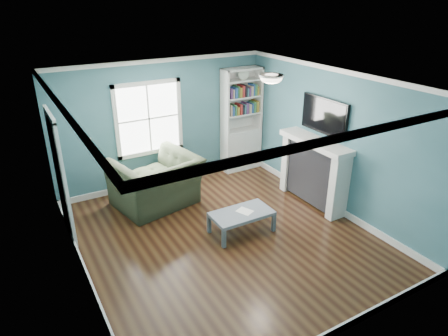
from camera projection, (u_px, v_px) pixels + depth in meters
floor at (224, 236)px, 6.71m from camera, size 5.00×5.00×0.00m
room_walls at (224, 149)px, 6.07m from camera, size 5.00×5.00×5.00m
trim at (224, 169)px, 6.21m from camera, size 4.50×5.00×2.60m
window at (149, 119)px, 7.95m from camera, size 1.40×0.06×1.50m
bookshelf at (241, 130)px, 8.97m from camera, size 0.90×0.35×2.31m
fireplace at (314, 172)px, 7.56m from camera, size 0.44×1.58×1.30m
tv at (324, 116)px, 7.18m from camera, size 0.06×1.10×0.65m
door at (60, 176)px, 6.37m from camera, size 0.12×0.98×2.17m
ceiling_fixture at (271, 78)px, 6.17m from camera, size 0.38×0.38×0.15m
light_switch at (89, 141)px, 7.50m from camera, size 0.08×0.01×0.12m
recliner at (155, 174)px, 7.46m from camera, size 1.64×1.24×1.29m
coffee_table at (242, 215)px, 6.72m from camera, size 1.04×0.57×0.38m
paper_sheet at (245, 211)px, 6.73m from camera, size 0.29×0.32×0.00m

